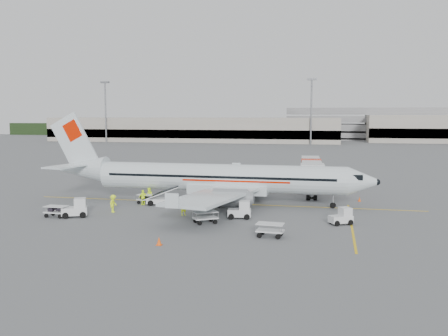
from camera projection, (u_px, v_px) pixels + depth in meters
The scene contains 25 objects.
ground at pixel (220, 203), 55.91m from camera, with size 360.00×360.00×0.00m, color #56595B.
stripe_lead at pixel (220, 203), 55.91m from camera, with size 44.00×0.20×0.01m, color yellow.
stripe_cross at pixel (351, 224), 45.18m from camera, with size 0.20×20.00×0.01m, color yellow.
terminal_west at pixel (193, 130), 190.22m from camera, with size 110.00×22.00×9.00m, color gray, non-canonical shape.
parking_garage at pixel (364, 122), 205.39m from camera, with size 62.00×24.00×14.00m, color slate, non-canonical shape.
treeline at pixel (305, 131), 225.67m from camera, with size 300.00×3.00×6.00m, color black, non-canonical shape.
mast_west at pixel (106, 112), 184.20m from camera, with size 3.20×1.20×22.00m, color slate, non-canonical shape.
mast_center at pixel (311, 112), 168.38m from camera, with size 3.20×1.20×22.00m, color slate, non-canonical shape.
aircraft at pixel (220, 159), 55.16m from camera, with size 36.35×28.49×10.02m, color silver, non-canonical shape.
jet_bridge at pixel (311, 176), 63.62m from camera, with size 3.08×16.42×4.31m, color silver, non-canonical shape.
belt_loader at pixel (162, 193), 55.12m from camera, with size 4.74×1.78×2.57m, color silver, non-canonical shape.
tug_fore at pixel (341, 216), 45.06m from camera, with size 2.00×1.14×1.54m, color silver, non-canonical shape.
tug_mid at pixel (239, 210), 47.74m from camera, with size 2.19×1.25×1.69m, color silver, non-canonical shape.
tug_aft at pixel (74, 208), 48.34m from camera, with size 2.38×1.36×1.84m, color silver, non-canonical shape.
cart_loaded_a at pixel (147, 199), 55.59m from camera, with size 2.06×1.22×1.07m, color silver, non-canonical shape.
cart_loaded_b at pixel (56, 211), 48.38m from camera, with size 2.13×1.26×1.11m, color silver, non-canonical shape.
cart_empty_a at pixel (205, 217), 45.49m from camera, with size 2.16×1.28×1.13m, color silver, non-canonical shape.
cart_empty_b at pixel (270, 230), 40.40m from camera, with size 2.20×1.30×1.15m, color silver, non-canonical shape.
cone_nose at pixel (359, 199), 57.23m from camera, with size 0.33×0.33×0.55m, color #FB510C.
cone_port at pixel (277, 190), 63.92m from camera, with size 0.41×0.41×0.67m, color #FB510C.
cone_stbd at pixel (159, 241), 37.89m from camera, with size 0.41×0.41×0.67m, color #FB510C.
crew_a at pixel (184, 206), 49.18m from camera, with size 0.66×0.44×1.82m, color #D9FA1A.
crew_b at pixel (149, 195), 56.02m from camera, with size 0.85×0.66×1.75m, color #D9FA1A.
crew_c at pixel (113, 204), 50.70m from camera, with size 1.17×0.67×1.82m, color #D9FA1A.
crew_d at pixel (143, 197), 54.91m from camera, with size 0.99×0.41×1.68m, color #D9FA1A.
Camera 1 is at (12.12, -53.84, 9.82)m, focal length 40.00 mm.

